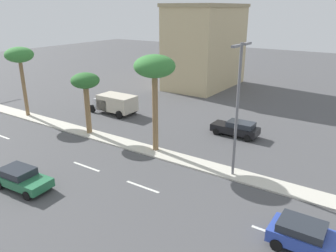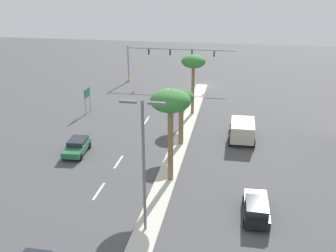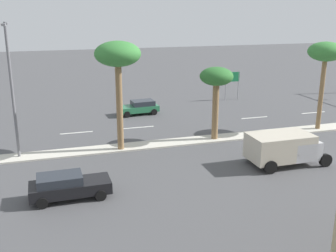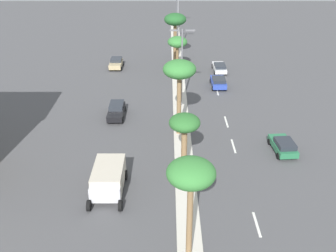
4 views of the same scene
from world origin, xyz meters
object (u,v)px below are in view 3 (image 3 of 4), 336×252
Objects in this scene: palm_tree_inboard at (118,57)px; box_truck at (285,147)px; directional_road_sign at (232,80)px; street_lamp_far at (11,80)px; sedan_black_mid at (68,186)px; palm_tree_outboard at (216,80)px; sedan_green_right at (139,107)px; palm_tree_far at (326,54)px.

box_truck is (-6.13, -10.31, -5.80)m from palm_tree_inboard.
box_truck is (-19.81, 5.48, -1.18)m from directional_road_sign.
street_lamp_far is 2.09× the size of sedan_black_mid.
palm_tree_outboard is at bearing 21.19° from box_truck.
sedan_black_mid is (-7.19, 4.36, -6.25)m from palm_tree_inboard.
directional_road_sign is 21.41m from palm_tree_inboard.
sedan_green_right is (-3.46, 11.98, -1.66)m from directional_road_sign.
palm_tree_inboard is (-0.26, 7.84, 2.06)m from palm_tree_outboard.
directional_road_sign is 14.25m from palm_tree_far.
palm_tree_outboard is at bearing -158.02° from sedan_green_right.
palm_tree_inboard is 10.48m from sedan_black_mid.
street_lamp_far reaches higher than sedan_black_mid.
street_lamp_far reaches higher than box_truck.
box_truck is at bearing 164.53° from directional_road_sign.
directional_road_sign reaches higher than sedan_green_right.
palm_tree_far is at bearing -125.54° from sedan_green_right.
sedan_black_mid is at bearing 148.79° from palm_tree_inboard.
palm_tree_inboard is at bearing 130.90° from directional_road_sign.
palm_tree_far is at bearing -90.14° from palm_tree_outboard.
palm_tree_inboard is at bearing 59.28° from box_truck.
sedan_green_right is (9.97, 4.02, -4.22)m from palm_tree_outboard.
directional_road_sign is 0.73× the size of sedan_black_mid.
palm_tree_outboard is (-13.43, 7.96, 2.56)m from directional_road_sign.
directional_road_sign is 29.06m from sedan_black_mid.
directional_road_sign reaches higher than sedan_black_mid.
palm_tree_outboard is (0.02, 9.96, -1.71)m from palm_tree_far.
palm_tree_outboard is at bearing -58.59° from sedan_black_mid.
sedan_green_right is at bearing 21.98° from palm_tree_outboard.
sedan_black_mid is 14.72m from box_truck.
palm_tree_outboard reaches higher than directional_road_sign.
palm_tree_outboard is 1.42× the size of sedan_green_right.
street_lamp_far is 2.28× the size of sedan_green_right.
palm_tree_far reaches higher than sedan_green_right.
box_truck is at bearing -110.56° from street_lamp_far.
directional_road_sign is at bearing -73.88° from sedan_green_right.
sedan_black_mid is at bearing 154.86° from sedan_green_right.
palm_tree_far is at bearing -89.26° from palm_tree_inboard.
palm_tree_outboard is at bearing -88.14° from palm_tree_inboard.
sedan_black_mid is (-20.88, 20.16, -1.63)m from directional_road_sign.
sedan_green_right is at bearing -20.48° from palm_tree_inboard.
directional_road_sign is 15.82m from palm_tree_outboard.
sedan_green_right is (9.73, -11.17, -4.93)m from street_lamp_far.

